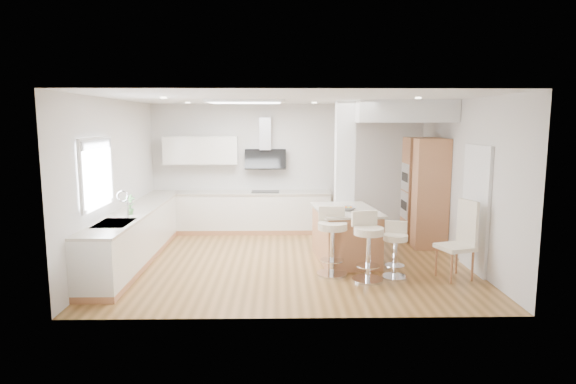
{
  "coord_description": "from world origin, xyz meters",
  "views": [
    {
      "loc": [
        -0.19,
        -8.17,
        2.42
      ],
      "look_at": [
        -0.04,
        0.4,
        1.16
      ],
      "focal_mm": 30.0,
      "sensor_mm": 36.0,
      "label": 1
    }
  ],
  "objects_px": {
    "bar_stool_a": "(332,237)",
    "bar_stool_c": "(395,247)",
    "bar_stool_b": "(368,243)",
    "peninsula": "(345,234)",
    "dining_chair": "(461,237)"
  },
  "relations": [
    {
      "from": "peninsula",
      "to": "bar_stool_a",
      "type": "distance_m",
      "value": 0.87
    },
    {
      "from": "bar_stool_a",
      "to": "dining_chair",
      "type": "xyz_separation_m",
      "value": [
        1.98,
        -0.2,
        0.05
      ]
    },
    {
      "from": "bar_stool_b",
      "to": "bar_stool_c",
      "type": "bearing_deg",
      "value": 3.09
    },
    {
      "from": "bar_stool_a",
      "to": "bar_stool_c",
      "type": "distance_m",
      "value": 0.98
    },
    {
      "from": "bar_stool_b",
      "to": "bar_stool_c",
      "type": "relative_size",
      "value": 1.21
    },
    {
      "from": "bar_stool_a",
      "to": "bar_stool_c",
      "type": "xyz_separation_m",
      "value": [
        0.96,
        -0.16,
        -0.11
      ]
    },
    {
      "from": "bar_stool_a",
      "to": "bar_stool_c",
      "type": "relative_size",
      "value": 1.23
    },
    {
      "from": "bar_stool_b",
      "to": "dining_chair",
      "type": "bearing_deg",
      "value": -9.39
    },
    {
      "from": "bar_stool_c",
      "to": "dining_chair",
      "type": "height_order",
      "value": "dining_chair"
    },
    {
      "from": "bar_stool_a",
      "to": "bar_stool_b",
      "type": "distance_m",
      "value": 0.59
    },
    {
      "from": "peninsula",
      "to": "dining_chair",
      "type": "height_order",
      "value": "dining_chair"
    },
    {
      "from": "peninsula",
      "to": "dining_chair",
      "type": "xyz_separation_m",
      "value": [
        1.66,
        -0.99,
        0.19
      ]
    },
    {
      "from": "bar_stool_b",
      "to": "dining_chair",
      "type": "xyz_separation_m",
      "value": [
        1.47,
        0.1,
        0.06
      ]
    },
    {
      "from": "bar_stool_a",
      "to": "bar_stool_b",
      "type": "xyz_separation_m",
      "value": [
        0.51,
        -0.29,
        -0.01
      ]
    },
    {
      "from": "bar_stool_c",
      "to": "dining_chair",
      "type": "bearing_deg",
      "value": 13.32
    }
  ]
}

